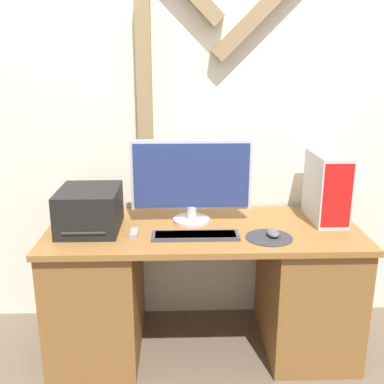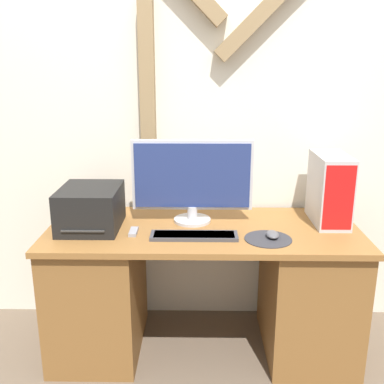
% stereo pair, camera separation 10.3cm
% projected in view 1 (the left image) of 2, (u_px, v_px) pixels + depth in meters
% --- Properties ---
extents(wall_back, '(6.40, 0.13, 2.70)m').
position_uv_depth(wall_back, '(200.00, 93.00, 2.51)').
color(wall_back, silver).
rests_on(wall_back, ground_plane).
extents(desk, '(1.60, 0.67, 0.71)m').
position_uv_depth(desk, '(203.00, 286.00, 2.41)').
color(desk, brown).
rests_on(desk, ground_plane).
extents(monitor, '(0.63, 0.20, 0.44)m').
position_uv_depth(monitor, '(191.00, 179.00, 2.34)').
color(monitor, '#B7B7BC').
rests_on(monitor, desk).
extents(keyboard, '(0.43, 0.11, 0.02)m').
position_uv_depth(keyboard, '(195.00, 236.00, 2.18)').
color(keyboard, '#3D3D42').
rests_on(keyboard, desk).
extents(mousepad, '(0.23, 0.23, 0.00)m').
position_uv_depth(mousepad, '(269.00, 238.00, 2.18)').
color(mousepad, '#2D2D33').
rests_on(mousepad, desk).
extents(mouse, '(0.06, 0.10, 0.03)m').
position_uv_depth(mouse, '(273.00, 233.00, 2.19)').
color(mouse, '#4C4C51').
rests_on(mouse, mousepad).
extents(computer_tower, '(0.16, 0.33, 0.36)m').
position_uv_depth(computer_tower, '(327.00, 187.00, 2.37)').
color(computer_tower, '#B2B2B7').
rests_on(computer_tower, desk).
extents(printer, '(0.30, 0.36, 0.21)m').
position_uv_depth(printer, '(90.00, 209.00, 2.26)').
color(printer, black).
rests_on(printer, desk).
extents(remote_control, '(0.04, 0.11, 0.02)m').
position_uv_depth(remote_control, '(134.00, 233.00, 2.22)').
color(remote_control, gray).
rests_on(remote_control, desk).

